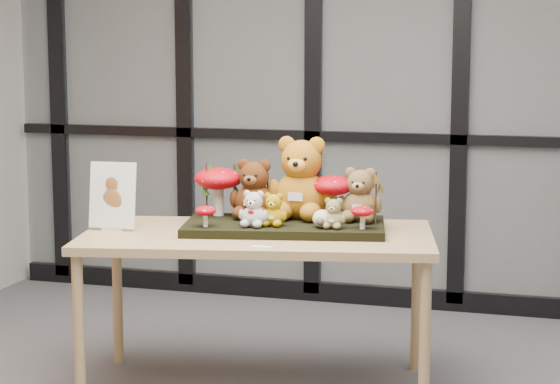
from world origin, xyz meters
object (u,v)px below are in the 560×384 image
(mushroom_front_left, at_px, (205,215))
(display_table, at_px, (258,247))
(plush_cream_hedgehog, at_px, (322,218))
(bear_white_bow, at_px, (254,207))
(bear_tan_back, at_px, (360,192))
(bear_pooh_yellow, at_px, (302,173))
(bear_small_yellow, at_px, (274,208))
(sign_holder, at_px, (112,198))
(mushroom_back_right, at_px, (332,195))
(mushroom_back_left, at_px, (218,189))
(bear_beige_small, at_px, (334,212))
(diorama_tray, at_px, (285,227))
(mushroom_front_right, at_px, (363,216))
(bear_brown_medium, at_px, (254,186))

(mushroom_front_left, bearing_deg, display_table, 31.21)
(display_table, distance_m, plush_cream_hedgehog, 0.34)
(bear_white_bow, relative_size, plush_cream_hedgehog, 2.04)
(bear_tan_back, height_order, plush_cream_hedgehog, bear_tan_back)
(bear_pooh_yellow, bearing_deg, display_table, -135.32)
(bear_small_yellow, bearing_deg, sign_holder, 176.39)
(bear_small_yellow, height_order, sign_holder, sign_holder)
(mushroom_back_right, bearing_deg, display_table, -142.26)
(plush_cream_hedgehog, height_order, mushroom_back_right, mushroom_back_right)
(bear_small_yellow, relative_size, mushroom_back_left, 0.65)
(bear_white_bow, distance_m, plush_cream_hedgehog, 0.32)
(bear_beige_small, xyz_separation_m, mushroom_back_left, (-0.61, 0.18, 0.05))
(diorama_tray, distance_m, mushroom_back_right, 0.28)
(mushroom_back_left, bearing_deg, bear_pooh_yellow, 6.59)
(diorama_tray, distance_m, sign_holder, 0.82)
(mushroom_front_right, bearing_deg, sign_holder, -173.14)
(bear_brown_medium, distance_m, plush_cream_hedgehog, 0.42)
(bear_white_bow, height_order, plush_cream_hedgehog, bear_white_bow)
(mushroom_back_right, height_order, mushroom_front_right, mushroom_back_right)
(display_table, height_order, bear_small_yellow, bear_small_yellow)
(bear_tan_back, relative_size, bear_small_yellow, 1.66)
(diorama_tray, distance_m, bear_brown_medium, 0.26)
(mushroom_back_right, xyz_separation_m, sign_holder, (-0.97, -0.35, -0.01))
(bear_brown_medium, height_order, plush_cream_hedgehog, bear_brown_medium)
(bear_pooh_yellow, height_order, bear_tan_back, bear_pooh_yellow)
(bear_brown_medium, distance_m, bear_white_bow, 0.23)
(bear_pooh_yellow, height_order, mushroom_back_right, bear_pooh_yellow)
(bear_white_bow, distance_m, mushroom_back_right, 0.42)
(bear_beige_small, bearing_deg, plush_cream_hedgehog, 164.84)
(mushroom_back_right, bearing_deg, mushroom_front_left, -144.82)
(bear_pooh_yellow, height_order, mushroom_front_right, bear_pooh_yellow)
(mushroom_front_left, bearing_deg, mushroom_back_right, 35.18)
(bear_brown_medium, bearing_deg, plush_cream_hedgehog, -33.56)
(diorama_tray, height_order, bear_small_yellow, bear_small_yellow)
(display_table, bearing_deg, bear_pooh_yellow, 44.68)
(bear_pooh_yellow, distance_m, bear_brown_medium, 0.23)
(bear_brown_medium, relative_size, mushroom_front_left, 2.94)
(bear_small_yellow, xyz_separation_m, mushroom_back_right, (0.22, 0.24, 0.03))
(bear_brown_medium, xyz_separation_m, mushroom_back_right, (0.36, 0.07, -0.04))
(bear_brown_medium, bearing_deg, display_table, -78.93)
(mushroom_front_left, bearing_deg, mushroom_back_left, 98.55)
(diorama_tray, distance_m, bear_small_yellow, 0.14)
(bear_pooh_yellow, distance_m, mushroom_back_left, 0.42)
(bear_beige_small, distance_m, mushroom_front_left, 0.58)
(mushroom_back_right, relative_size, mushroom_front_left, 2.17)
(diorama_tray, relative_size, bear_beige_small, 6.09)
(mushroom_front_left, bearing_deg, mushroom_front_right, 12.00)
(bear_brown_medium, distance_m, mushroom_front_right, 0.58)
(plush_cream_hedgehog, bearing_deg, mushroom_front_left, -177.09)
(plush_cream_hedgehog, relative_size, mushroom_front_right, 0.78)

